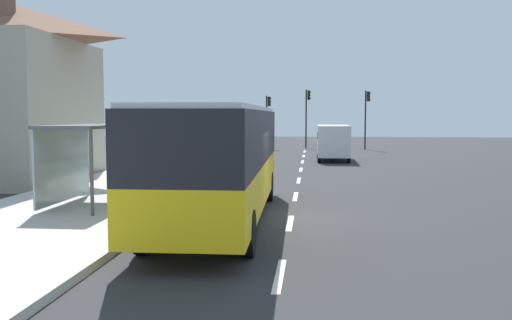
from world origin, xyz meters
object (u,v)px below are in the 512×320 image
bus (220,156)px  traffic_light_near_side (367,111)px  recycling_bin_green (170,180)px  bus_shelter (79,143)px  white_van (333,140)px  traffic_light_far_side (268,113)px  traffic_light_median (307,109)px  sedan_near (327,137)px  recycling_bin_yellow (165,183)px  recycling_bin_red (175,178)px

bus → traffic_light_near_side: 34.04m
recycling_bin_green → bus_shelter: 3.68m
bus → bus_shelter: (-4.70, 1.52, 0.25)m
white_van → traffic_light_near_side: bearing=74.4°
bus → traffic_light_far_side: size_ratio=2.36×
traffic_light_median → recycling_bin_green: bearing=-98.5°
white_van → recycling_bin_green: (-6.40, -17.33, -0.69)m
bus → traffic_light_far_side: 34.09m
bus → bus_shelter: bearing=162.1°
sedan_near → traffic_light_median: (-1.90, -6.06, 2.68)m
white_van → recycling_bin_yellow: size_ratio=5.47×
traffic_light_far_side → sedan_near: bearing=51.8°
bus → recycling_bin_green: bus is taller
bus → recycling_bin_yellow: bus is taller
sedan_near → recycling_bin_red: size_ratio=4.66×
recycling_bin_red → traffic_light_median: size_ratio=0.18×
traffic_light_median → traffic_light_far_side: bearing=-167.1°
recycling_bin_yellow → white_van: bearing=70.5°
white_van → bus_shelter: (-8.61, -19.89, 0.75)m
white_van → traffic_light_near_side: (3.30, 11.83, 2.02)m
sedan_near → traffic_light_median: 6.90m
traffic_light_median → bus_shelter: size_ratio=1.31×
recycling_bin_yellow → traffic_light_far_side: 30.79m
sedan_near → recycling_bin_red: bearing=-100.2°
recycling_bin_green → traffic_light_near_side: size_ratio=0.19×
bus → sedan_near: bearing=84.4°
sedan_near → traffic_light_far_side: traffic_light_far_side is taller
white_van → sedan_near: 19.51m
recycling_bin_green → bus: bearing=-58.6°
white_van → sedan_near: (0.10, 19.50, -0.55)m
sedan_near → traffic_light_near_side: bearing=-67.3°
bus → recycling_bin_green: size_ratio=11.64×
traffic_light_median → recycling_bin_yellow: bearing=-98.3°
recycling_bin_red → bus: bearing=-62.5°
recycling_bin_yellow → recycling_bin_red: (0.00, 1.40, 0.00)m
bus_shelter → sedan_near: bearing=77.5°
bus → white_van: 21.76m
recycling_bin_red → traffic_light_far_side: size_ratio=0.20×
white_van → recycling_bin_yellow: (-6.40, -18.03, -0.69)m
traffic_light_near_side → traffic_light_median: (-5.10, 1.60, 0.11)m
recycling_bin_green → white_van: bearing=69.7°
recycling_bin_yellow → traffic_light_near_side: 31.52m
recycling_bin_green → bus_shelter: (-2.21, -2.56, 1.44)m
traffic_light_far_side → bus_shelter: (-3.32, -32.52, -1.03)m
recycling_bin_red → bus_shelter: bearing=-124.2°
traffic_light_median → traffic_light_near_side: bearing=-17.4°
sedan_near → recycling_bin_green: bearing=-100.0°
recycling_bin_yellow → recycling_bin_green: size_ratio=1.00×
white_van → recycling_bin_red: white_van is taller
bus → white_van: (3.91, 21.40, -0.50)m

